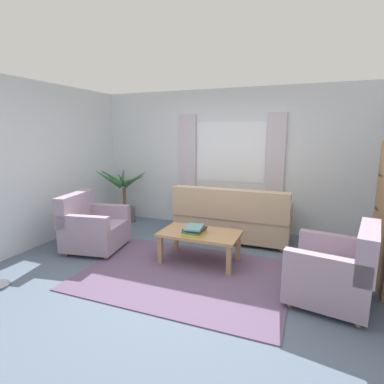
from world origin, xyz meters
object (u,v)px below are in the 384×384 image
object	(u,v)px
armchair_right	(336,271)
potted_plant	(124,199)
armchair_left	(92,227)
couch	(232,219)
coffee_table	(200,236)
book_stack_on_table	(194,230)

from	to	relation	value
armchair_right	potted_plant	size ratio (longest dim) A/B	0.81
armchair_left	armchair_right	distance (m)	3.46
armchair_right	couch	bearing A→B (deg)	-125.01
couch	coffee_table	world-z (taller)	couch
couch	book_stack_on_table	world-z (taller)	couch
book_stack_on_table	potted_plant	world-z (taller)	potted_plant
couch	potted_plant	world-z (taller)	potted_plant
couch	armchair_left	bearing A→B (deg)	32.44
couch	armchair_left	xyz separation A→B (m)	(-1.93, -1.23, -0.01)
armchair_right	book_stack_on_table	bearing A→B (deg)	-91.39
armchair_left	potted_plant	size ratio (longest dim) A/B	0.80
coffee_table	potted_plant	xyz separation A→B (m)	(-2.14, 1.31, 0.09)
couch	armchair_left	world-z (taller)	couch
coffee_table	book_stack_on_table	size ratio (longest dim) A/B	3.16
coffee_table	book_stack_on_table	world-z (taller)	book_stack_on_table
book_stack_on_table	potted_plant	size ratio (longest dim) A/B	0.29
book_stack_on_table	potted_plant	xyz separation A→B (m)	(-2.09, 1.41, -0.02)
armchair_right	coffee_table	size ratio (longest dim) A/B	0.88
armchair_left	book_stack_on_table	world-z (taller)	armchair_left
coffee_table	book_stack_on_table	distance (m)	0.15
armchair_left	armchair_right	xyz separation A→B (m)	(3.45, -0.30, 0.00)
coffee_table	couch	bearing A→B (deg)	79.91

